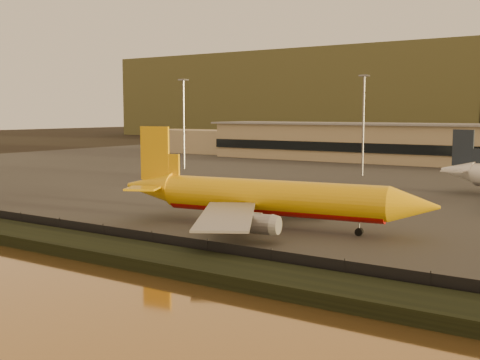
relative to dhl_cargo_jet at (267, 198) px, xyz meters
The scene contains 9 objects.
ground 9.76m from the dhl_cargo_jet, 129.89° to the right, with size 900.00×900.00×0.00m, color black.
embankment 24.63m from the dhl_cargo_jet, 103.30° to the right, with size 320.00×7.00×1.40m, color black.
tarmac 88.58m from the dhl_cargo_jet, 93.63° to the left, with size 320.00×220.00×0.20m, color #2D2D2D.
perimeter_fence 20.71m from the dhl_cargo_jet, 105.87° to the right, with size 300.00×0.05×2.20m, color black.
terminal_building 120.55m from the dhl_cargo_jet, 99.61° to the left, with size 202.00×25.00×12.60m.
apron_light_masts 69.87m from the dhl_cargo_jet, 82.17° to the left, with size 152.20×12.20×25.40m.
dhl_cargo_jet is the anchor object (origin of this frame).
gse_vehicle_yellow 19.21m from the dhl_cargo_jet, 66.02° to the left, with size 3.79×1.71×1.71m, color yellow.
gse_vehicle_white 37.99m from the dhl_cargo_jet, 130.88° to the left, with size 4.55×2.05×2.05m, color white.
Camera 1 is at (48.21, -64.31, 16.18)m, focal length 45.00 mm.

